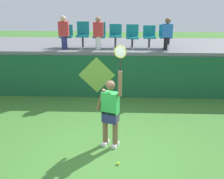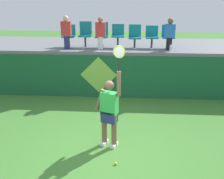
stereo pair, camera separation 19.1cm
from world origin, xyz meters
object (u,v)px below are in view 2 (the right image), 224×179
(stadium_chair_2, at_px, (102,34))
(stadium_chair_6, at_px, (168,35))
(stadium_chair_1, at_px, (85,33))
(water_bottle, at_px, (171,48))
(stadium_chair_0, at_px, (69,34))
(stadium_chair_3, at_px, (118,34))
(spectator_2, at_px, (101,33))
(stadium_chair_4, at_px, (135,35))
(spectator_1, at_px, (66,31))
(spectator_0, at_px, (170,33))
(tennis_ball, at_px, (116,163))
(stadium_chair_5, at_px, (152,35))
(tennis_player, at_px, (109,110))

(stadium_chair_2, distance_m, stadium_chair_6, 2.37)
(stadium_chair_6, bearing_deg, stadium_chair_1, 179.85)
(water_bottle, xyz_separation_m, stadium_chair_0, (-3.60, 0.69, 0.33))
(stadium_chair_3, relative_size, spectator_2, 0.74)
(stadium_chair_6, bearing_deg, stadium_chair_4, 179.79)
(stadium_chair_3, height_order, spectator_1, spectator_1)
(stadium_chair_3, relative_size, spectator_0, 0.75)
(stadium_chair_1, bearing_deg, water_bottle, -13.19)
(tennis_ball, relative_size, stadium_chair_3, 0.08)
(stadium_chair_5, relative_size, stadium_chair_6, 0.95)
(stadium_chair_5, bearing_deg, stadium_chair_1, 179.76)
(tennis_ball, xyz_separation_m, spectator_2, (-0.80, 4.61, 2.15))
(tennis_ball, xyz_separation_m, stadium_chair_2, (-0.80, 5.02, 2.05))
(stadium_chair_0, height_order, stadium_chair_2, stadium_chair_2)
(spectator_0, relative_size, spectator_1, 0.95)
(water_bottle, bearing_deg, tennis_player, -117.09)
(stadium_chair_0, distance_m, stadium_chair_2, 1.20)
(tennis_player, xyz_separation_m, stadium_chair_6, (1.77, 4.20, 1.12))
(stadium_chair_6, distance_m, spectator_2, 2.41)
(tennis_player, relative_size, water_bottle, 10.83)
(spectator_1, relative_size, spectator_2, 1.04)
(tennis_player, height_order, spectator_0, spectator_0)
(water_bottle, distance_m, stadium_chair_2, 2.52)
(stadium_chair_2, relative_size, spectator_1, 0.76)
(stadium_chair_3, distance_m, stadium_chair_4, 0.61)
(tennis_player, relative_size, stadium_chair_0, 3.15)
(stadium_chair_4, bearing_deg, stadium_chair_2, 179.78)
(tennis_ball, distance_m, stadium_chair_6, 5.63)
(tennis_player, height_order, stadium_chair_5, tennis_player)
(stadium_chair_0, xyz_separation_m, stadium_chair_5, (3.00, -0.00, -0.01))
(stadium_chair_6, relative_size, spectator_0, 0.74)
(stadium_chair_4, height_order, spectator_0, spectator_0)
(water_bottle, height_order, stadium_chair_0, stadium_chair_0)
(spectator_2, bearing_deg, spectator_1, -179.01)
(water_bottle, bearing_deg, stadium_chair_0, 169.09)
(tennis_player, bearing_deg, stadium_chair_2, 98.13)
(spectator_1, bearing_deg, stadium_chair_2, 19.50)
(spectator_0, xyz_separation_m, spectator_2, (-2.37, 0.02, 0.01))
(stadium_chair_0, height_order, stadium_chair_6, stadium_chair_6)
(tennis_player, distance_m, stadium_chair_5, 4.51)
(spectator_2, bearing_deg, stadium_chair_3, 33.98)
(tennis_player, height_order, spectator_1, spectator_1)
(stadium_chair_3, distance_m, spectator_1, 1.84)
(stadium_chair_2, bearing_deg, stadium_chair_5, -0.36)
(tennis_player, distance_m, stadium_chair_3, 4.35)
(stadium_chair_4, bearing_deg, spectator_1, -170.03)
(tennis_player, bearing_deg, stadium_chair_5, 74.07)
(water_bottle, bearing_deg, stadium_chair_6, 91.89)
(tennis_ball, xyz_separation_m, stadium_chair_0, (-2.00, 5.01, 2.01))
(spectator_0, bearing_deg, stadium_chair_1, 171.88)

